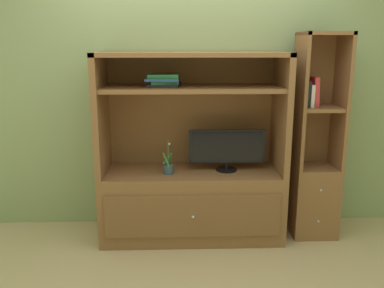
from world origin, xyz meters
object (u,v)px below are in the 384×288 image
Objects in this scene: tv_monitor at (227,148)px; potted_plant at (168,168)px; media_console at (192,181)px; magazine_stack at (164,80)px; upright_book_row at (311,93)px; bookshelf_tall at (315,169)px.

tv_monitor is 2.25× the size of potted_plant.
media_console is 2.46× the size of tv_monitor.
media_console is at bearing 1.50° from magazine_stack.
magazine_stack is (-0.03, 0.08, 0.74)m from potted_plant.
potted_plant is 0.89× the size of magazine_stack.
magazine_stack is 1.24m from upright_book_row.
tv_monitor is 0.37× the size of bookshelf_tall.
tv_monitor is 2.00× the size of magazine_stack.
potted_plant is 0.74m from magazine_stack.
bookshelf_tall is at bearing 1.07° from tv_monitor.
bookshelf_tall reaches higher than magazine_stack.
media_console is 6.42× the size of upright_book_row.
media_console is 0.91× the size of bookshelf_tall.
tv_monitor is at bearing 8.71° from potted_plant.
media_console is at bearing 177.51° from tv_monitor.
media_console is 1.26m from upright_book_row.
media_console reaches higher than upright_book_row.
upright_book_row is (0.70, 0.01, 0.47)m from tv_monitor.
magazine_stack is (-0.53, 0.01, 0.58)m from tv_monitor.
bookshelf_tall reaches higher than upright_book_row.
magazine_stack is at bearing -178.50° from media_console.
bookshelf_tall reaches higher than media_console.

